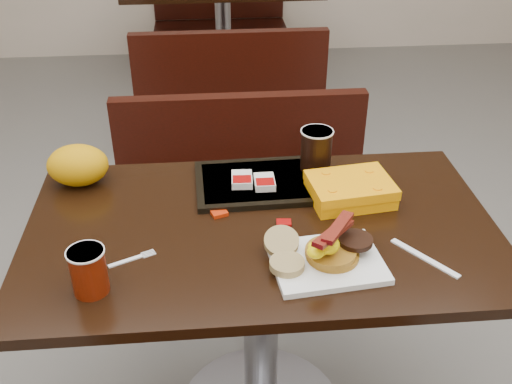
{
  "coord_description": "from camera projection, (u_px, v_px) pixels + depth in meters",
  "views": [
    {
      "loc": [
        -0.12,
        -1.25,
        1.64
      ],
      "look_at": [
        -0.01,
        0.05,
        0.82
      ],
      "focal_mm": 42.24,
      "sensor_mm": 36.0,
      "label": 1
    }
  ],
  "objects": [
    {
      "name": "condiment_syrup",
      "position": [
        219.0,
        213.0,
        1.57
      ],
      "size": [
        0.05,
        0.04,
        0.01
      ],
      "primitive_type": "cube",
      "rotation": [
        0.0,
        0.0,
        0.33
      ],
      "color": "#B52407",
      "rests_on": "table_near"
    },
    {
      "name": "muffin_bottom",
      "position": [
        287.0,
        264.0,
        1.37
      ],
      "size": [
        0.1,
        0.1,
        0.02
      ],
      "primitive_type": "cylinder",
      "rotation": [
        0.0,
        0.0,
        -0.31
      ],
      "color": "tan",
      "rests_on": "platter"
    },
    {
      "name": "platter",
      "position": [
        327.0,
        262.0,
        1.4
      ],
      "size": [
        0.27,
        0.22,
        0.02
      ],
      "primitive_type": "cube",
      "rotation": [
        0.0,
        0.0,
        0.11
      ],
      "color": "white",
      "rests_on": "table_near"
    },
    {
      "name": "table_near",
      "position": [
        261.0,
        331.0,
        1.74
      ],
      "size": [
        1.2,
        0.7,
        0.75
      ],
      "primitive_type": null,
      "color": "black",
      "rests_on": "floor"
    },
    {
      "name": "table_far",
      "position": [
        224.0,
        42.0,
        3.93
      ],
      "size": [
        1.2,
        0.7,
        0.75
      ],
      "primitive_type": null,
      "color": "black",
      "rests_on": "floor"
    },
    {
      "name": "coffee_cup_near",
      "position": [
        89.0,
        271.0,
        1.3
      ],
      "size": [
        0.09,
        0.09,
        0.11
      ],
      "primitive_type": "cylinder",
      "rotation": [
        0.0,
        0.0,
        -0.22
      ],
      "color": "#921905",
      "rests_on": "table_near"
    },
    {
      "name": "sausage_patty",
      "position": [
        356.0,
        240.0,
        1.4
      ],
      "size": [
        0.08,
        0.08,
        0.01
      ],
      "primitive_type": "cylinder",
      "rotation": [
        0.0,
        0.0,
        0.04
      ],
      "color": "black",
      "rests_on": "pancake_stack"
    },
    {
      "name": "bench_far_s",
      "position": [
        229.0,
        85.0,
        3.34
      ],
      "size": [
        1.0,
        0.46,
        0.72
      ],
      "primitive_type": null,
      "color": "black",
      "rests_on": "floor"
    },
    {
      "name": "scrambled_eggs",
      "position": [
        329.0,
        246.0,
        1.36
      ],
      "size": [
        0.1,
        0.09,
        0.05
      ],
      "primitive_type": "ellipsoid",
      "rotation": [
        0.0,
        0.0,
        0.16
      ],
      "color": "#FFE905",
      "rests_on": "pancake_stack"
    },
    {
      "name": "knife",
      "position": [
        425.0,
        258.0,
        1.42
      ],
      "size": [
        0.12,
        0.16,
        0.0
      ],
      "primitive_type": "cube",
      "rotation": [
        0.0,
        0.0,
        -0.94
      ],
      "color": "white",
      "rests_on": "table_near"
    },
    {
      "name": "hashbrown_sleeve_right",
      "position": [
        265.0,
        182.0,
        1.66
      ],
      "size": [
        0.06,
        0.08,
        0.02
      ],
      "primitive_type": "cube",
      "rotation": [
        0.0,
        0.0,
        -0.0
      ],
      "color": "silver",
      "rests_on": "tray"
    },
    {
      "name": "bench_near_n",
      "position": [
        244.0,
        203.0,
        2.33
      ],
      "size": [
        1.0,
        0.46,
        0.72
      ],
      "primitive_type": null,
      "color": "black",
      "rests_on": "floor"
    },
    {
      "name": "clamshell",
      "position": [
        350.0,
        190.0,
        1.62
      ],
      "size": [
        0.24,
        0.19,
        0.06
      ],
      "primitive_type": "cube",
      "rotation": [
        0.0,
        0.0,
        0.13
      ],
      "color": "#FF9804",
      "rests_on": "table_near"
    },
    {
      "name": "fork",
      "position": [
        125.0,
        261.0,
        1.41
      ],
      "size": [
        0.11,
        0.07,
        0.0
      ],
      "primitive_type": null,
      "rotation": [
        0.0,
        0.0,
        0.43
      ],
      "color": "white",
      "rests_on": "table_near"
    },
    {
      "name": "pancake_stack",
      "position": [
        333.0,
        253.0,
        1.4
      ],
      "size": [
        0.13,
        0.13,
        0.03
      ],
      "primitive_type": "cylinder",
      "rotation": [
        0.0,
        0.0,
        0.02
      ],
      "color": "#A9741C",
      "rests_on": "platter"
    },
    {
      "name": "bacon_strips",
      "position": [
        333.0,
        232.0,
        1.35
      ],
      "size": [
        0.15,
        0.16,
        0.01
      ],
      "primitive_type": null,
      "rotation": [
        0.0,
        0.0,
        0.89
      ],
      "color": "#440409",
      "rests_on": "scrambled_eggs"
    },
    {
      "name": "hashbrown_sleeve_left",
      "position": [
        242.0,
        180.0,
        1.68
      ],
      "size": [
        0.06,
        0.08,
        0.02
      ],
      "primitive_type": "cube",
      "rotation": [
        0.0,
        0.0,
        -0.04
      ],
      "color": "silver",
      "rests_on": "tray"
    },
    {
      "name": "tray",
      "position": [
        260.0,
        182.0,
        1.7
      ],
      "size": [
        0.37,
        0.27,
        0.02
      ],
      "primitive_type": "cube",
      "rotation": [
        0.0,
        0.0,
        0.03
      ],
      "color": "black",
      "rests_on": "table_near"
    },
    {
      "name": "condiment_ketchup",
      "position": [
        284.0,
        223.0,
        1.54
      ],
      "size": [
        0.04,
        0.03,
        0.01
      ],
      "primitive_type": "cube",
      "rotation": [
        0.0,
        0.0,
        -0.09
      ],
      "color": "#8C0504",
      "rests_on": "table_near"
    },
    {
      "name": "paper_bag",
      "position": [
        78.0,
        165.0,
        1.68
      ],
      "size": [
        0.19,
        0.16,
        0.12
      ],
      "primitive_type": "ellipsoid",
      "rotation": [
        0.0,
        0.0,
        -0.2
      ],
      "color": "#E29A07",
      "rests_on": "table_near"
    },
    {
      "name": "muffin_top",
      "position": [
        281.0,
        242.0,
        1.42
      ],
      "size": [
        0.09,
        0.09,
        0.05
      ],
      "primitive_type": "cylinder",
      "rotation": [
        0.38,
        0.0,
        -0.04
      ],
      "color": "tan",
      "rests_on": "platter"
    },
    {
      "name": "bench_far_n",
      "position": [
        220.0,
        14.0,
        4.52
      ],
      "size": [
        1.0,
        0.46,
        0.72
      ],
      "primitive_type": null,
      "color": "black",
      "rests_on": "floor"
    },
    {
      "name": "coffee_cup_far",
      "position": [
        316.0,
        150.0,
        1.72
      ],
      "size": [
        0.09,
        0.09,
        0.12
      ],
      "primitive_type": "cylinder",
      "rotation": [
        0.0,
        0.0,
        0.02
      ],
      "color": "black",
      "rests_on": "tray"
    }
  ]
}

